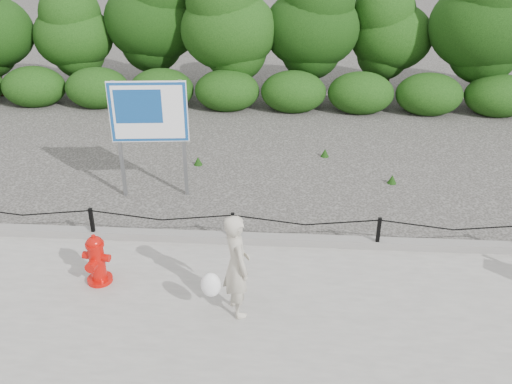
% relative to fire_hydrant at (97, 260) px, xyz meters
% --- Properties ---
extents(ground, '(90.00, 90.00, 0.00)m').
position_rel_fire_hydrant_xyz_m(ground, '(1.98, 1.27, -0.48)').
color(ground, '#2D2B28').
rests_on(ground, ground).
extents(sidewalk, '(14.00, 4.00, 0.08)m').
position_rel_fire_hydrant_xyz_m(sidewalk, '(1.98, -0.73, -0.44)').
color(sidewalk, gray).
rests_on(sidewalk, ground).
extents(curb, '(14.00, 0.22, 0.14)m').
position_rel_fire_hydrant_xyz_m(curb, '(1.98, 1.32, -0.33)').
color(curb, slate).
rests_on(curb, sidewalk).
extents(chain_barrier, '(10.06, 0.06, 0.60)m').
position_rel_fire_hydrant_xyz_m(chain_barrier, '(1.98, 1.27, -0.03)').
color(chain_barrier, black).
rests_on(chain_barrier, sidewalk).
extents(treeline, '(20.04, 3.53, 4.36)m').
position_rel_fire_hydrant_xyz_m(treeline, '(2.51, 10.20, 1.87)').
color(treeline, black).
rests_on(treeline, ground).
extents(fire_hydrant, '(0.45, 0.48, 0.84)m').
position_rel_fire_hydrant_xyz_m(fire_hydrant, '(0.00, 0.00, 0.00)').
color(fire_hydrant, '#B90C06').
rests_on(fire_hydrant, sidewalk).
extents(pedestrian, '(0.78, 0.68, 1.58)m').
position_rel_fire_hydrant_xyz_m(pedestrian, '(2.21, -0.57, 0.37)').
color(pedestrian, '#B5AE9B').
rests_on(pedestrian, sidewalk).
extents(advertising_sign, '(1.52, 0.26, 2.44)m').
position_rel_fire_hydrant_xyz_m(advertising_sign, '(0.15, 3.13, 1.24)').
color(advertising_sign, slate).
rests_on(advertising_sign, ground).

